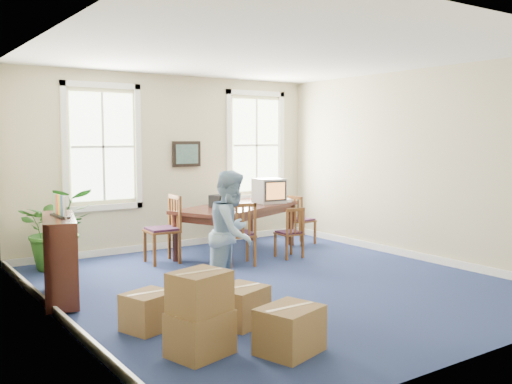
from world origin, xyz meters
TOP-DOWN VIEW (x-y plane):
  - floor at (0.00, 0.00)m, footprint 6.50×6.50m
  - ceiling at (0.00, 0.00)m, footprint 6.50×6.50m
  - wall_back at (0.00, 3.25)m, footprint 6.50×0.00m
  - wall_front at (0.00, -3.25)m, footprint 6.50×0.00m
  - wall_left at (-3.00, 0.00)m, footprint 0.00×6.50m
  - wall_right at (3.00, 0.00)m, footprint 0.00×6.50m
  - baseboard_back at (0.00, 3.22)m, footprint 6.00×0.04m
  - baseboard_left at (-2.97, 0.00)m, footprint 0.04×6.50m
  - baseboard_right at (2.97, 0.00)m, footprint 0.04×6.50m
  - window_left at (-1.30, 3.23)m, footprint 1.40×0.12m
  - window_right at (1.90, 3.23)m, footprint 1.40×0.12m
  - wall_picture at (0.30, 3.20)m, footprint 0.58×0.06m
  - conference_table at (0.74, 2.13)m, footprint 2.74×2.02m
  - crt_tv at (1.48, 2.19)m, footprint 0.55×0.59m
  - game_console at (1.82, 2.13)m, footprint 0.26×0.28m
  - equipment_bag at (0.46, 2.19)m, footprint 0.48×0.38m
  - chair_near_left at (0.23, 1.28)m, footprint 0.57×0.57m
  - chair_near_right at (1.25, 1.28)m, footprint 0.41×0.41m
  - chair_end_left at (-0.73, 2.13)m, footprint 0.53×0.53m
  - chair_end_right at (2.22, 2.13)m, footprint 0.48×0.48m
  - man at (-0.77, -0.12)m, footprint 1.01×0.97m
  - credenza at (-2.72, 0.86)m, footprint 0.69×1.38m
  - brochure_rack at (-2.71, 0.86)m, footprint 0.17×0.67m
  - potted_plant at (-2.26, 2.66)m, footprint 1.28×1.16m
  - cardboard_boxes at (-1.94, -1.64)m, footprint 1.90×1.90m

SIDE VIEW (x-z plane):
  - floor at x=0.00m, z-range 0.00..0.00m
  - baseboard_back at x=0.00m, z-range 0.00..0.12m
  - baseboard_left at x=-2.97m, z-range 0.00..0.12m
  - baseboard_right at x=2.97m, z-range 0.00..0.12m
  - conference_table at x=0.74m, z-range 0.00..0.85m
  - cardboard_boxes at x=-1.94m, z-range 0.00..0.85m
  - chair_near_right at x=1.25m, z-range 0.00..0.87m
  - chair_end_right at x=2.22m, z-range 0.00..0.95m
  - chair_near_left at x=0.23m, z-range 0.00..1.03m
  - credenza at x=-2.72m, z-range 0.00..1.05m
  - chair_end_left at x=-0.73m, z-range 0.00..1.11m
  - potted_plant at x=-2.26m, z-range 0.00..1.29m
  - man at x=-0.77m, z-range 0.00..1.64m
  - game_console at x=1.82m, z-range 0.85..0.91m
  - equipment_bag at x=0.46m, z-range 0.85..1.06m
  - crt_tv at x=1.48m, z-range 0.85..1.30m
  - brochure_rack at x=-2.71m, z-range 1.05..1.34m
  - wall_back at x=0.00m, z-range -1.65..4.85m
  - wall_front at x=0.00m, z-range -1.65..4.85m
  - wall_left at x=-3.00m, z-range -1.65..4.85m
  - wall_right at x=3.00m, z-range -1.65..4.85m
  - wall_picture at x=0.30m, z-range 1.51..1.99m
  - window_left at x=-1.30m, z-range 0.80..3.00m
  - window_right at x=1.90m, z-range 0.80..3.00m
  - ceiling at x=0.00m, z-range 3.20..3.20m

